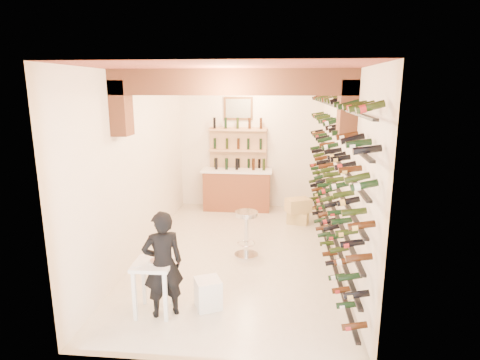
% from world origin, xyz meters
% --- Properties ---
extents(ground, '(6.00, 6.00, 0.00)m').
position_xyz_m(ground, '(0.00, 0.00, 0.00)').
color(ground, beige).
rests_on(ground, ground).
extents(room_shell, '(3.52, 6.02, 3.21)m').
position_xyz_m(room_shell, '(0.00, -0.26, 2.25)').
color(room_shell, white).
rests_on(room_shell, ground).
extents(wine_rack, '(0.32, 5.70, 2.56)m').
position_xyz_m(wine_rack, '(1.53, 0.00, 1.55)').
color(wine_rack, black).
rests_on(wine_rack, ground).
extents(back_counter, '(1.70, 0.62, 1.29)m').
position_xyz_m(back_counter, '(-0.30, 2.65, 0.53)').
color(back_counter, brown).
rests_on(back_counter, ground).
extents(back_shelving, '(1.40, 0.31, 2.73)m').
position_xyz_m(back_shelving, '(-0.30, 2.89, 1.17)').
color(back_shelving, tan).
rests_on(back_shelving, ground).
extents(tasting_table, '(0.51, 0.51, 0.88)m').
position_xyz_m(tasting_table, '(-0.92, -2.05, 0.59)').
color(tasting_table, white).
rests_on(tasting_table, ground).
extents(white_stool, '(0.44, 0.44, 0.41)m').
position_xyz_m(white_stool, '(-0.23, -1.86, 0.21)').
color(white_stool, white).
rests_on(white_stool, ground).
extents(person, '(0.62, 0.54, 1.44)m').
position_xyz_m(person, '(-0.77, -2.08, 0.72)').
color(person, black).
rests_on(person, ground).
extents(chrome_barstool, '(0.43, 0.43, 0.83)m').
position_xyz_m(chrome_barstool, '(0.15, -0.10, 0.48)').
color(chrome_barstool, silver).
rests_on(chrome_barstool, ground).
extents(crate_lower, '(0.51, 0.41, 0.27)m').
position_xyz_m(crate_lower, '(1.15, 1.74, 0.13)').
color(crate_lower, tan).
rests_on(crate_lower, ground).
extents(crate_upper, '(0.61, 0.52, 0.30)m').
position_xyz_m(crate_upper, '(1.15, 1.74, 0.42)').
color(crate_upper, tan).
rests_on(crate_upper, crate_lower).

